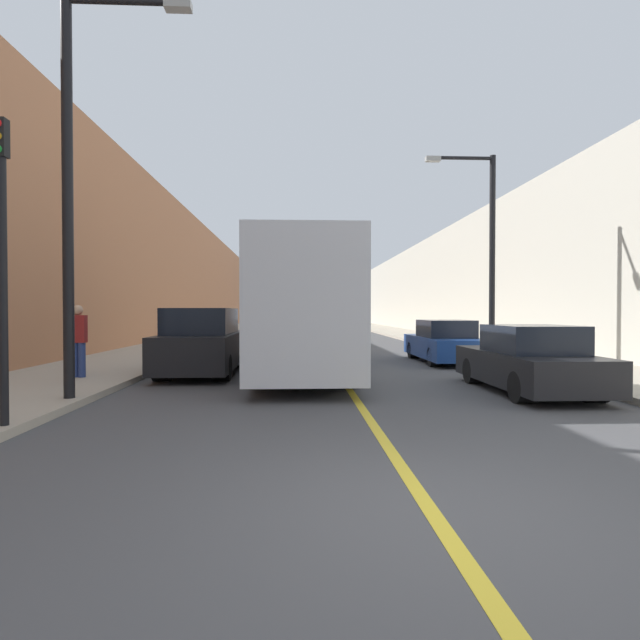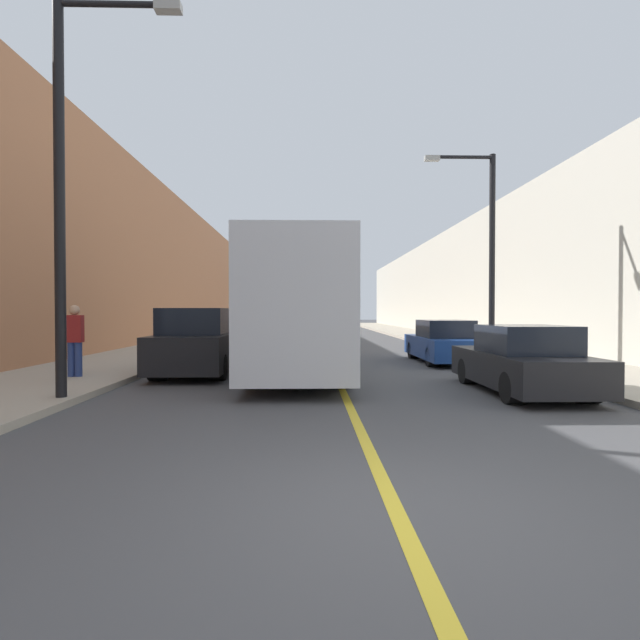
{
  "view_description": "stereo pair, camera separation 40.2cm",
  "coord_description": "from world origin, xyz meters",
  "px_view_note": "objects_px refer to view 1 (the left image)",
  "views": [
    {
      "loc": [
        -1.19,
        -4.27,
        1.78
      ],
      "look_at": [
        -0.3,
        15.02,
        1.44
      ],
      "focal_mm": 28.0,
      "sensor_mm": 36.0,
      "label": 1
    },
    {
      "loc": [
        -0.79,
        -4.28,
        1.78
      ],
      "look_at": [
        -0.3,
        15.02,
        1.44
      ],
      "focal_mm": 28.0,
      "sensor_mm": 36.0,
      "label": 2
    }
  ],
  "objects_px": {
    "traffic_light": "(3,260)",
    "street_lamp_left": "(78,170)",
    "car_right_near": "(529,362)",
    "parked_suv_left": "(203,343)",
    "bus": "(302,308)",
    "pedestrian": "(78,340)",
    "street_lamp_right": "(486,243)",
    "car_right_mid": "(444,343)"
  },
  "relations": [
    {
      "from": "traffic_light",
      "to": "street_lamp_left",
      "type": "bearing_deg",
      "value": 87.45
    },
    {
      "from": "street_lamp_left",
      "to": "traffic_light",
      "type": "bearing_deg",
      "value": -92.55
    },
    {
      "from": "car_right_near",
      "to": "traffic_light",
      "type": "relative_size",
      "value": 0.99
    },
    {
      "from": "parked_suv_left",
      "to": "bus",
      "type": "bearing_deg",
      "value": 12.43
    },
    {
      "from": "traffic_light",
      "to": "pedestrian",
      "type": "xyz_separation_m",
      "value": [
        -1.23,
        5.3,
        -1.45
      ]
    },
    {
      "from": "car_right_near",
      "to": "street_lamp_right",
      "type": "bearing_deg",
      "value": 77.24
    },
    {
      "from": "car_right_near",
      "to": "car_right_mid",
      "type": "relative_size",
      "value": 0.93
    },
    {
      "from": "parked_suv_left",
      "to": "car_right_near",
      "type": "bearing_deg",
      "value": -24.91
    },
    {
      "from": "bus",
      "to": "street_lamp_right",
      "type": "relative_size",
      "value": 1.56
    },
    {
      "from": "parked_suv_left",
      "to": "car_right_mid",
      "type": "distance_m",
      "value": 8.31
    },
    {
      "from": "parked_suv_left",
      "to": "traffic_light",
      "type": "bearing_deg",
      "value": -102.39
    },
    {
      "from": "parked_suv_left",
      "to": "street_lamp_left",
      "type": "bearing_deg",
      "value": -106.92
    },
    {
      "from": "street_lamp_left",
      "to": "street_lamp_right",
      "type": "bearing_deg",
      "value": 34.22
    },
    {
      "from": "bus",
      "to": "street_lamp_right",
      "type": "bearing_deg",
      "value": 16.45
    },
    {
      "from": "parked_suv_left",
      "to": "traffic_light",
      "type": "height_order",
      "value": "traffic_light"
    },
    {
      "from": "car_right_mid",
      "to": "pedestrian",
      "type": "relative_size",
      "value": 2.59
    },
    {
      "from": "street_lamp_right",
      "to": "traffic_light",
      "type": "distance_m",
      "value": 14.35
    },
    {
      "from": "street_lamp_right",
      "to": "traffic_light",
      "type": "height_order",
      "value": "street_lamp_right"
    },
    {
      "from": "bus",
      "to": "pedestrian",
      "type": "distance_m",
      "value": 6.11
    },
    {
      "from": "bus",
      "to": "parked_suv_left",
      "type": "relative_size",
      "value": 2.19
    },
    {
      "from": "parked_suv_left",
      "to": "street_lamp_right",
      "type": "height_order",
      "value": "street_lamp_right"
    },
    {
      "from": "street_lamp_left",
      "to": "pedestrian",
      "type": "distance_m",
      "value": 4.71
    },
    {
      "from": "car_right_near",
      "to": "car_right_mid",
      "type": "xyz_separation_m",
      "value": [
        0.04,
        6.45,
        0.0
      ]
    },
    {
      "from": "parked_suv_left",
      "to": "traffic_light",
      "type": "xyz_separation_m",
      "value": [
        -1.53,
        -6.97,
        1.66
      ]
    },
    {
      "from": "street_lamp_left",
      "to": "pedestrian",
      "type": "relative_size",
      "value": 4.21
    },
    {
      "from": "bus",
      "to": "traffic_light",
      "type": "distance_m",
      "value": 8.79
    },
    {
      "from": "traffic_light",
      "to": "pedestrian",
      "type": "distance_m",
      "value": 5.63
    },
    {
      "from": "car_right_near",
      "to": "pedestrian",
      "type": "distance_m",
      "value": 10.71
    },
    {
      "from": "bus",
      "to": "parked_suv_left",
      "type": "xyz_separation_m",
      "value": [
        -2.84,
        -0.62,
        -1.01
      ]
    },
    {
      "from": "street_lamp_left",
      "to": "bus",
      "type": "bearing_deg",
      "value": 51.31
    },
    {
      "from": "bus",
      "to": "street_lamp_right",
      "type": "distance_m",
      "value": 6.95
    },
    {
      "from": "car_right_near",
      "to": "traffic_light",
      "type": "distance_m",
      "value": 10.06
    },
    {
      "from": "parked_suv_left",
      "to": "street_lamp_left",
      "type": "distance_m",
      "value": 6.07
    },
    {
      "from": "street_lamp_right",
      "to": "car_right_mid",
      "type": "bearing_deg",
      "value": 164.91
    },
    {
      "from": "street_lamp_left",
      "to": "street_lamp_right",
      "type": "relative_size",
      "value": 1.09
    },
    {
      "from": "street_lamp_right",
      "to": "pedestrian",
      "type": "bearing_deg",
      "value": -160.72
    },
    {
      "from": "street_lamp_left",
      "to": "pedestrian",
      "type": "xyz_separation_m",
      "value": [
        -1.34,
        3.02,
        -3.36
      ]
    },
    {
      "from": "car_right_mid",
      "to": "car_right_near",
      "type": "bearing_deg",
      "value": -90.38
    },
    {
      "from": "traffic_light",
      "to": "pedestrian",
      "type": "height_order",
      "value": "traffic_light"
    },
    {
      "from": "car_right_near",
      "to": "street_lamp_right",
      "type": "xyz_separation_m",
      "value": [
        1.38,
        6.09,
        3.45
      ]
    },
    {
      "from": "car_right_mid",
      "to": "street_lamp_right",
      "type": "bearing_deg",
      "value": -15.09
    },
    {
      "from": "street_lamp_left",
      "to": "street_lamp_right",
      "type": "height_order",
      "value": "street_lamp_left"
    }
  ]
}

